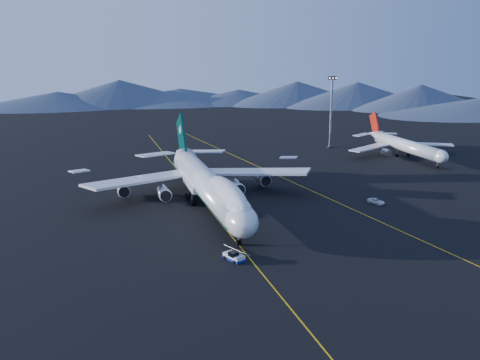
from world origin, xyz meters
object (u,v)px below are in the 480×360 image
object	(u,v)px
boeing_747	(207,184)
service_van	(376,201)
second_jet	(404,145)
pushback_tug	(234,257)
floodlight_mast	(331,112)

from	to	relation	value
boeing_747	service_van	world-z (taller)	boeing_747
second_jet	boeing_747	bearing A→B (deg)	-138.32
boeing_747	pushback_tug	bearing A→B (deg)	-95.10
service_van	floodlight_mast	size ratio (longest dim) A/B	0.17
boeing_747	floodlight_mast	xyz separation A→B (m)	(62.70, 61.27, 7.83)
boeing_747	second_jet	world-z (taller)	boeing_747
service_van	second_jet	bearing A→B (deg)	32.95
boeing_747	service_van	distance (m)	42.30
boeing_747	floodlight_mast	world-z (taller)	floodlight_mast
second_jet	floodlight_mast	xyz separation A→B (m)	(-17.37, 22.98, 9.56)
pushback_tug	service_van	distance (m)	50.06
floodlight_mast	pushback_tug	bearing A→B (deg)	-124.71
second_jet	service_van	world-z (taller)	second_jet
floodlight_mast	service_van	bearing A→B (deg)	-107.12
pushback_tug	service_van	world-z (taller)	pushback_tug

